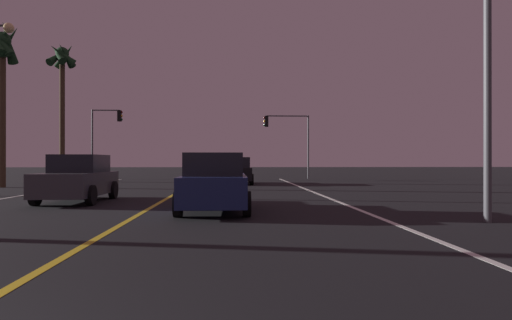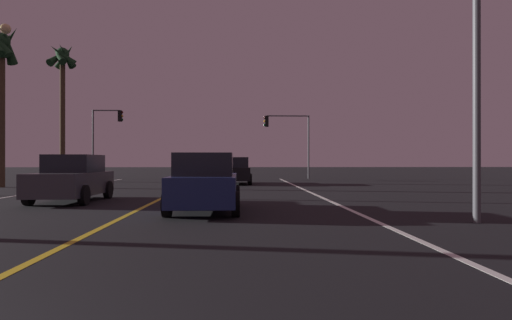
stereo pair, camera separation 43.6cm
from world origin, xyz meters
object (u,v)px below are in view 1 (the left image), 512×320
(traffic_light_near_right, at_px, (286,131))
(traffic_light_near_left, at_px, (106,128))
(car_oncoming, at_px, (78,179))
(palm_tree_left_far, at_px, (62,70))
(car_lead_same_lane, at_px, (215,183))
(car_ahead_far, at_px, (237,171))
(street_lamp_right_near, at_px, (465,17))
(palm_tree_left_mid, at_px, (3,58))

(traffic_light_near_right, relative_size, traffic_light_near_left, 0.93)
(car_oncoming, xyz_separation_m, palm_tree_left_far, (-6.53, 15.66, 7.08))
(car_lead_same_lane, relative_size, car_oncoming, 1.00)
(car_ahead_far, bearing_deg, palm_tree_left_far, 73.27)
(car_ahead_far, distance_m, car_lead_same_lane, 15.27)
(car_lead_same_lane, bearing_deg, street_lamp_right_near, -113.30)
(traffic_light_near_left, bearing_deg, palm_tree_left_far, -113.02)
(car_oncoming, bearing_deg, palm_tree_left_far, -157.36)
(car_ahead_far, relative_size, palm_tree_left_mid, 0.47)
(palm_tree_left_mid, bearing_deg, car_ahead_far, 13.38)
(car_lead_same_lane, distance_m, traffic_light_near_right, 24.04)
(car_oncoming, xyz_separation_m, traffic_light_near_left, (-4.68, 20.02, 3.30))
(traffic_light_near_right, xyz_separation_m, palm_tree_left_mid, (-17.14, -11.16, 3.26))
(car_oncoming, distance_m, traffic_light_near_left, 20.82)
(street_lamp_right_near, relative_size, palm_tree_left_mid, 0.84)
(traffic_light_near_left, bearing_deg, traffic_light_near_right, 0.00)
(car_oncoming, height_order, street_lamp_right_near, street_lamp_right_near)
(car_lead_same_lane, height_order, street_lamp_right_near, street_lamp_right_near)
(car_ahead_far, bearing_deg, car_oncoming, 154.05)
(traffic_light_near_left, bearing_deg, street_lamp_right_near, -58.62)
(car_ahead_far, height_order, palm_tree_left_far, palm_tree_left_far)
(car_lead_same_lane, relative_size, street_lamp_right_near, 0.56)
(traffic_light_near_right, bearing_deg, palm_tree_left_far, 14.81)
(traffic_light_near_right, relative_size, street_lamp_right_near, 0.68)
(car_lead_same_lane, distance_m, palm_tree_left_mid, 18.38)
(car_ahead_far, relative_size, traffic_light_near_left, 0.77)
(car_ahead_far, height_order, palm_tree_left_mid, palm_tree_left_mid)
(car_ahead_far, height_order, traffic_light_near_right, traffic_light_near_right)
(car_oncoming, distance_m, palm_tree_left_mid, 13.06)
(palm_tree_left_far, bearing_deg, car_oncoming, -67.36)
(traffic_light_near_right, height_order, street_lamp_right_near, street_lamp_right_near)
(car_ahead_far, relative_size, traffic_light_near_right, 0.82)
(palm_tree_left_mid, height_order, palm_tree_left_far, palm_tree_left_far)
(car_oncoming, xyz_separation_m, palm_tree_left_mid, (-7.17, 8.86, 6.37))
(street_lamp_right_near, bearing_deg, car_ahead_far, -73.37)
(car_lead_same_lane, bearing_deg, car_ahead_far, -2.87)
(traffic_light_near_right, bearing_deg, car_oncoming, 63.54)
(palm_tree_left_far, bearing_deg, palm_tree_left_mid, -95.42)
(car_lead_same_lane, xyz_separation_m, car_oncoming, (-5.05, 3.31, 0.00))
(traffic_light_near_right, distance_m, traffic_light_near_left, 14.64)
(traffic_light_near_left, height_order, street_lamp_right_near, street_lamp_right_near)
(car_ahead_far, distance_m, palm_tree_left_far, 14.71)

